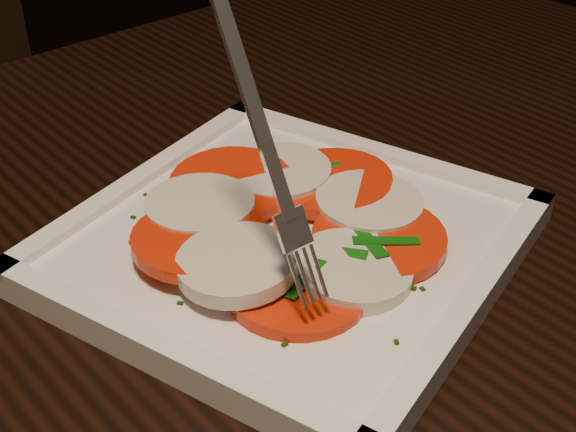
# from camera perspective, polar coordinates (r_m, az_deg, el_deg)

# --- Properties ---
(table) EXTENTS (1.26, 0.89, 0.75)m
(table) POSITION_cam_1_polar(r_m,az_deg,el_deg) (0.57, -4.95, -12.55)
(table) COLOR black
(table) RESTS_ON ground
(plate) EXTENTS (0.34, 0.34, 0.01)m
(plate) POSITION_cam_1_polar(r_m,az_deg,el_deg) (0.51, -0.00, -2.07)
(plate) COLOR white
(plate) RESTS_ON table
(caprese_salad) EXTENTS (0.20, 0.23, 0.03)m
(caprese_salad) POSITION_cam_1_polar(r_m,az_deg,el_deg) (0.50, 0.01, -0.48)
(caprese_salad) COLOR red
(caprese_salad) RESTS_ON plate
(fork) EXTENTS (0.04, 0.09, 0.15)m
(fork) POSITION_cam_1_polar(r_m,az_deg,el_deg) (0.42, -2.38, 5.28)
(fork) COLOR white
(fork) RESTS_ON caprese_salad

